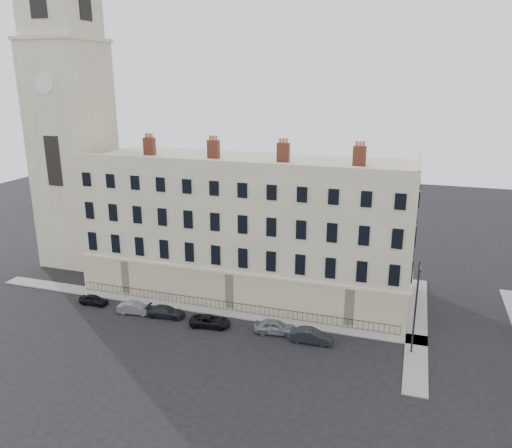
% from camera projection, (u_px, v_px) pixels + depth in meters
% --- Properties ---
extents(ground, '(160.00, 160.00, 0.00)m').
position_uv_depth(ground, '(268.00, 345.00, 45.89)').
color(ground, black).
rests_on(ground, ground).
extents(terrace, '(36.22, 12.22, 17.00)m').
position_uv_depth(terrace, '(248.00, 226.00, 56.45)').
color(terrace, '#C7B794').
rests_on(terrace, ground).
extents(church_tower, '(8.00, 8.13, 44.00)m').
position_uv_depth(church_tower, '(71.00, 119.00, 62.23)').
color(church_tower, '#C7B794').
rests_on(church_tower, ground).
extents(pavement_terrace, '(48.00, 2.00, 0.12)m').
position_uv_depth(pavement_terrace, '(192.00, 307.00, 53.38)').
color(pavement_terrace, gray).
rests_on(pavement_terrace, ground).
extents(pavement_east_return, '(2.00, 24.00, 0.12)m').
position_uv_depth(pavement_east_return, '(417.00, 326.00, 49.34)').
color(pavement_east_return, gray).
rests_on(pavement_east_return, ground).
extents(railings, '(35.00, 0.04, 0.96)m').
position_uv_depth(railings, '(228.00, 306.00, 52.43)').
color(railings, black).
rests_on(railings, ground).
extents(car_a, '(3.20, 1.35, 1.08)m').
position_uv_depth(car_a, '(94.00, 300.00, 53.95)').
color(car_a, black).
rests_on(car_a, ground).
extents(car_b, '(3.79, 1.76, 1.20)m').
position_uv_depth(car_b, '(135.00, 308.00, 51.87)').
color(car_b, slate).
rests_on(car_b, ground).
extents(car_c, '(4.11, 1.98, 1.16)m').
position_uv_depth(car_c, '(166.00, 312.00, 51.14)').
color(car_c, black).
rests_on(car_c, ground).
extents(car_d, '(4.22, 2.36, 1.11)m').
position_uv_depth(car_d, '(210.00, 321.00, 49.20)').
color(car_d, black).
rests_on(car_d, ground).
extents(car_e, '(4.23, 2.17, 1.38)m').
position_uv_depth(car_e, '(275.00, 327.00, 47.79)').
color(car_e, gray).
rests_on(car_e, ground).
extents(car_f, '(4.00, 1.55, 1.30)m').
position_uv_depth(car_f, '(311.00, 336.00, 46.19)').
color(car_f, black).
rests_on(car_f, ground).
extents(streetlamp, '(0.28, 1.89, 8.75)m').
position_uv_depth(streetlamp, '(416.00, 304.00, 43.06)').
color(streetlamp, '#29292E').
rests_on(streetlamp, ground).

